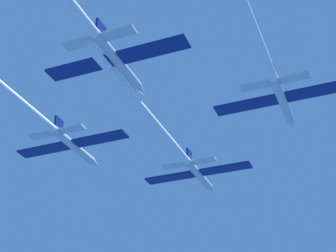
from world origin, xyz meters
name	(u,v)px	position (x,y,z in m)	size (l,w,h in m)	color
jet_lead	(176,147)	(-0.66, -10.97, -0.57)	(17.62, 42.87, 2.92)	silver
jet_left_wing	(39,117)	(-14.75, -25.20, -0.08)	(17.62, 39.92, 2.92)	silver
jet_right_wing	(268,65)	(16.15, -24.25, 0.60)	(17.62, 37.88, 2.92)	silver
jet_slot	(68,0)	(0.18, -42.53, 0.58)	(17.62, 44.72, 2.92)	silver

